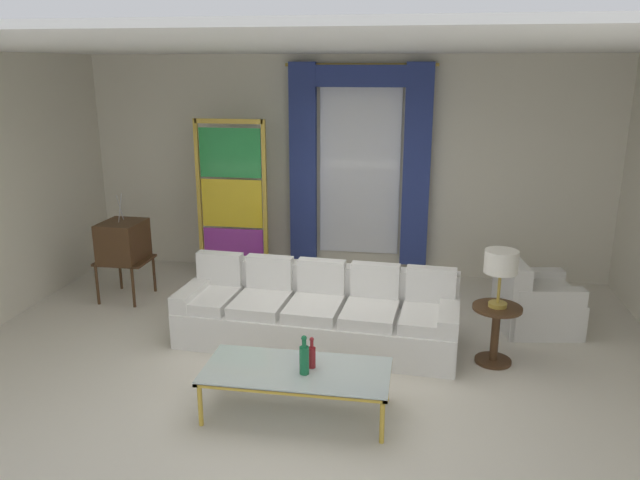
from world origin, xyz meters
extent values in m
plane|color=silver|center=(0.00, 0.00, 0.00)|extent=(16.00, 16.00, 0.00)
cube|color=silver|center=(0.00, 3.06, 1.50)|extent=(8.00, 0.12, 3.00)
cube|color=white|center=(0.00, 0.80, 3.02)|extent=(8.00, 7.60, 0.04)
cube|color=white|center=(0.21, 2.98, 1.55)|extent=(1.10, 0.02, 2.50)
cylinder|color=gold|center=(0.21, 2.90, 2.86)|extent=(2.00, 0.04, 0.04)
cube|color=navy|center=(-0.56, 2.88, 1.55)|extent=(0.36, 0.12, 2.70)
cube|color=navy|center=(0.98, 2.88, 1.55)|extent=(0.36, 0.12, 2.70)
cube|color=navy|center=(0.21, 2.88, 2.72)|extent=(1.80, 0.10, 0.28)
cube|color=white|center=(0.03, 0.53, 0.19)|extent=(2.95, 1.08, 0.38)
cube|color=white|center=(0.05, 0.90, 0.39)|extent=(2.91, 0.38, 0.78)
cube|color=white|center=(1.38, 0.44, 0.28)|extent=(0.25, 0.87, 0.56)
cube|color=white|center=(-1.33, 0.61, 0.28)|extent=(0.25, 0.87, 0.56)
cube|color=white|center=(1.18, 0.40, 0.44)|extent=(0.58, 0.77, 0.12)
cube|color=white|center=(1.20, 0.72, 0.66)|extent=(0.52, 0.17, 0.40)
cube|color=white|center=(0.60, 0.44, 0.44)|extent=(0.58, 0.77, 0.12)
cube|color=white|center=(0.62, 0.76, 0.66)|extent=(0.52, 0.17, 0.40)
cube|color=white|center=(0.02, 0.48, 0.44)|extent=(0.58, 0.77, 0.12)
cube|color=white|center=(0.04, 0.80, 0.66)|extent=(0.52, 0.17, 0.40)
cube|color=white|center=(-0.56, 0.51, 0.44)|extent=(0.58, 0.77, 0.12)
cube|color=white|center=(-0.54, 0.83, 0.66)|extent=(0.52, 0.17, 0.40)
cube|color=white|center=(-1.13, 0.55, 0.44)|extent=(0.58, 0.77, 0.12)
cube|color=white|center=(-1.11, 0.87, 0.66)|extent=(0.52, 0.17, 0.40)
cube|color=silver|center=(0.10, -0.81, 0.40)|extent=(1.56, 0.71, 0.02)
cube|color=gold|center=(0.10, -0.48, 0.38)|extent=(1.56, 0.04, 0.03)
cube|color=gold|center=(0.10, -1.15, 0.38)|extent=(1.56, 0.04, 0.03)
cube|color=gold|center=(-0.67, -0.81, 0.38)|extent=(0.04, 0.71, 0.03)
cube|color=gold|center=(0.86, -0.81, 0.38)|extent=(0.04, 0.71, 0.03)
cylinder|color=gold|center=(-0.65, -0.50, 0.19)|extent=(0.04, 0.04, 0.38)
cylinder|color=gold|center=(0.84, -0.50, 0.19)|extent=(0.04, 0.04, 0.38)
cylinder|color=gold|center=(-0.65, -1.13, 0.19)|extent=(0.04, 0.04, 0.38)
cylinder|color=gold|center=(0.84, -1.13, 0.19)|extent=(0.04, 0.04, 0.38)
cylinder|color=#196B3D|center=(0.17, -0.87, 0.53)|extent=(0.08, 0.08, 0.24)
cylinder|color=#196B3D|center=(0.17, -0.87, 0.68)|extent=(0.04, 0.04, 0.06)
sphere|color=#196B3D|center=(0.17, -0.87, 0.73)|extent=(0.05, 0.05, 0.05)
cylinder|color=maroon|center=(0.22, -0.75, 0.50)|extent=(0.06, 0.06, 0.18)
cylinder|color=maroon|center=(0.22, -0.75, 0.62)|extent=(0.03, 0.03, 0.06)
sphere|color=maroon|center=(0.22, -0.75, 0.67)|extent=(0.04, 0.04, 0.04)
cube|color=#472D19|center=(-2.58, 1.49, 0.50)|extent=(0.62, 0.54, 0.03)
cylinder|color=#472D19|center=(-2.83, 1.22, 0.25)|extent=(0.04, 0.04, 0.50)
cylinder|color=#472D19|center=(-2.81, 1.78, 0.25)|extent=(0.04, 0.04, 0.50)
cylinder|color=#472D19|center=(-2.35, 1.20, 0.25)|extent=(0.04, 0.04, 0.50)
cylinder|color=#472D19|center=(-2.33, 1.76, 0.25)|extent=(0.04, 0.04, 0.50)
cube|color=#472D19|center=(-2.58, 1.49, 0.76)|extent=(0.50, 0.58, 0.48)
cube|color=black|center=(-2.81, 1.50, 0.78)|extent=(0.03, 0.39, 0.30)
cylinder|color=gold|center=(-2.82, 1.42, 0.59)|extent=(0.01, 0.04, 0.04)
cylinder|color=gold|center=(-2.81, 1.58, 0.59)|extent=(0.01, 0.04, 0.04)
cylinder|color=silver|center=(-2.58, 1.49, 1.18)|extent=(0.01, 0.13, 0.34)
cylinder|color=silver|center=(-2.58, 1.49, 1.18)|extent=(0.01, 0.13, 0.34)
cube|color=white|center=(2.41, 1.38, 0.20)|extent=(0.91, 0.91, 0.40)
cube|color=white|center=(2.41, 1.38, 0.45)|extent=(0.78, 0.78, 0.10)
cube|color=white|center=(2.09, 1.33, 0.40)|extent=(0.32, 0.82, 0.80)
cube|color=white|center=(2.36, 1.70, 0.29)|extent=(0.75, 0.29, 0.58)
cube|color=white|center=(2.46, 1.07, 0.29)|extent=(0.75, 0.29, 0.58)
cube|color=gold|center=(-1.85, 2.27, 1.10)|extent=(0.05, 0.05, 2.20)
cube|color=gold|center=(-0.95, 2.27, 1.10)|extent=(0.05, 0.05, 2.20)
cube|color=gold|center=(-1.40, 2.27, 2.17)|extent=(0.90, 0.05, 0.06)
cube|color=gold|center=(-1.40, 2.27, 0.05)|extent=(0.90, 0.05, 0.10)
cube|color=purple|center=(-1.40, 2.27, 0.43)|extent=(0.82, 0.02, 0.64)
cube|color=yellow|center=(-1.40, 2.27, 1.10)|extent=(0.82, 0.02, 0.64)
cube|color=#238E3D|center=(-1.40, 2.27, 1.77)|extent=(0.82, 0.02, 0.64)
cylinder|color=beige|center=(-0.90, 1.99, 0.03)|extent=(0.16, 0.16, 0.06)
ellipsoid|color=#115DB1|center=(-0.90, 1.99, 0.14)|extent=(0.18, 0.32, 0.20)
sphere|color=#115DB1|center=(-0.90, 2.13, 0.25)|extent=(0.09, 0.09, 0.09)
cone|color=gold|center=(-0.90, 2.19, 0.25)|extent=(0.02, 0.04, 0.02)
cone|color=#2B7849|center=(-0.90, 1.81, 0.24)|extent=(0.44, 0.40, 0.50)
cylinder|color=#472D19|center=(1.84, 0.43, 0.58)|extent=(0.48, 0.48, 0.03)
cylinder|color=#472D19|center=(1.84, 0.43, 0.29)|extent=(0.08, 0.08, 0.55)
cylinder|color=#472D19|center=(1.84, 0.43, 0.01)|extent=(0.36, 0.36, 0.03)
cylinder|color=#B29338|center=(1.84, 0.43, 0.61)|extent=(0.18, 0.18, 0.04)
cylinder|color=#B29338|center=(1.84, 0.43, 0.81)|extent=(0.03, 0.03, 0.36)
cylinder|color=white|center=(1.84, 0.43, 1.05)|extent=(0.32, 0.32, 0.22)
camera|label=1|loc=(1.06, -5.38, 2.86)|focal=34.67mm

